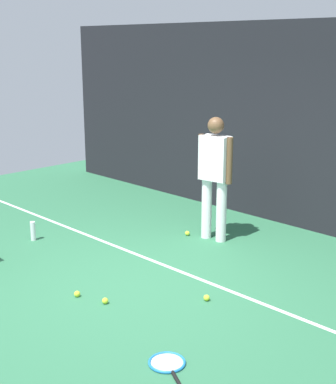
{
  "coord_description": "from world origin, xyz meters",
  "views": [
    {
      "loc": [
        4.26,
        -3.87,
        2.63
      ],
      "look_at": [
        0.0,
        0.4,
        1.0
      ],
      "focal_mm": 51.44,
      "sensor_mm": 36.0,
      "label": 1
    }
  ],
  "objects_px": {
    "tennis_player": "(215,171)",
    "tennis_ball_near_player": "(105,301)",
    "water_bottle": "(33,231)",
    "tennis_racket": "(168,364)",
    "tennis_ball_mid_court": "(207,298)",
    "tennis_ball_far_left": "(187,233)",
    "tennis_ball_by_fence": "(77,294)"
  },
  "relations": [
    {
      "from": "tennis_player",
      "to": "tennis_ball_near_player",
      "type": "distance_m",
      "value": 2.53
    },
    {
      "from": "tennis_ball_near_player",
      "to": "water_bottle",
      "type": "distance_m",
      "value": 2.27
    },
    {
      "from": "tennis_player",
      "to": "tennis_racket",
      "type": "height_order",
      "value": "tennis_player"
    },
    {
      "from": "tennis_ball_mid_court",
      "to": "tennis_racket",
      "type": "bearing_deg",
      "value": -63.7
    },
    {
      "from": "tennis_ball_mid_court",
      "to": "water_bottle",
      "type": "xyz_separation_m",
      "value": [
        -2.92,
        -0.29,
        0.1
      ]
    },
    {
      "from": "tennis_player",
      "to": "tennis_racket",
      "type": "xyz_separation_m",
      "value": [
        1.75,
        -2.65,
        -0.95
      ]
    },
    {
      "from": "tennis_player",
      "to": "tennis_ball_near_player",
      "type": "xyz_separation_m",
      "value": [
        0.48,
        -2.3,
        -0.93
      ]
    },
    {
      "from": "water_bottle",
      "to": "tennis_ball_mid_court",
      "type": "bearing_deg",
      "value": 5.7
    },
    {
      "from": "tennis_ball_near_player",
      "to": "tennis_ball_mid_court",
      "type": "distance_m",
      "value": 1.07
    },
    {
      "from": "tennis_player",
      "to": "tennis_ball_far_left",
      "type": "bearing_deg",
      "value": -164.83
    },
    {
      "from": "tennis_ball_near_player",
      "to": "tennis_ball_by_fence",
      "type": "distance_m",
      "value": 0.36
    },
    {
      "from": "tennis_racket",
      "to": "tennis_ball_far_left",
      "type": "bearing_deg",
      "value": -22.67
    },
    {
      "from": "tennis_ball_near_player",
      "to": "tennis_player",
      "type": "bearing_deg",
      "value": 101.71
    },
    {
      "from": "tennis_ball_near_player",
      "to": "tennis_ball_by_fence",
      "type": "relative_size",
      "value": 1.0
    },
    {
      "from": "tennis_player",
      "to": "water_bottle",
      "type": "relative_size",
      "value": 6.37
    },
    {
      "from": "tennis_racket",
      "to": "tennis_player",
      "type": "bearing_deg",
      "value": -29.32
    },
    {
      "from": "tennis_ball_mid_court",
      "to": "tennis_ball_by_fence",
      "type": "bearing_deg",
      "value": -138.96
    },
    {
      "from": "tennis_player",
      "to": "tennis_ball_mid_court",
      "type": "relative_size",
      "value": 25.76
    },
    {
      "from": "tennis_ball_far_left",
      "to": "water_bottle",
      "type": "height_order",
      "value": "water_bottle"
    },
    {
      "from": "tennis_ball_by_fence",
      "to": "tennis_ball_mid_court",
      "type": "distance_m",
      "value": 1.39
    },
    {
      "from": "tennis_ball_mid_court",
      "to": "tennis_ball_far_left",
      "type": "relative_size",
      "value": 1.0
    },
    {
      "from": "tennis_racket",
      "to": "water_bottle",
      "type": "bearing_deg",
      "value": 13.41
    },
    {
      "from": "tennis_ball_near_player",
      "to": "tennis_ball_far_left",
      "type": "bearing_deg",
      "value": 111.14
    },
    {
      "from": "water_bottle",
      "to": "tennis_ball_by_fence",
      "type": "bearing_deg",
      "value": -18.37
    },
    {
      "from": "tennis_ball_mid_court",
      "to": "tennis_ball_near_player",
      "type": "bearing_deg",
      "value": -131.37
    },
    {
      "from": "tennis_ball_far_left",
      "to": "tennis_ball_near_player",
      "type": "bearing_deg",
      "value": -68.86
    },
    {
      "from": "water_bottle",
      "to": "tennis_ball_far_left",
      "type": "bearing_deg",
      "value": 50.08
    },
    {
      "from": "tennis_player",
      "to": "tennis_ball_far_left",
      "type": "xyz_separation_m",
      "value": [
        -0.36,
        -0.15,
        -0.93
      ]
    },
    {
      "from": "tennis_racket",
      "to": "tennis_ball_by_fence",
      "type": "xyz_separation_m",
      "value": [
        -1.61,
        0.24,
        0.02
      ]
    },
    {
      "from": "tennis_ball_far_left",
      "to": "water_bottle",
      "type": "distance_m",
      "value": 2.15
    },
    {
      "from": "tennis_ball_by_fence",
      "to": "tennis_ball_near_player",
      "type": "bearing_deg",
      "value": 17.84
    },
    {
      "from": "tennis_ball_mid_court",
      "to": "tennis_ball_far_left",
      "type": "height_order",
      "value": "same"
    }
  ]
}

